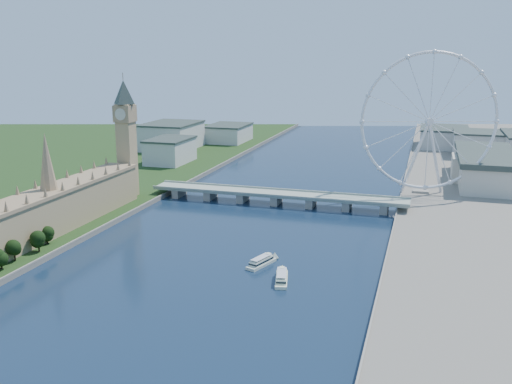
% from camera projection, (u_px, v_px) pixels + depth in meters
% --- Properties ---
extents(parliament_range, '(24.00, 200.00, 70.00)m').
position_uv_depth(parliament_range, '(51.00, 210.00, 396.39)').
color(parliament_range, tan).
rests_on(parliament_range, ground).
extents(big_ben, '(20.02, 20.02, 110.00)m').
position_uv_depth(big_ben, '(125.00, 123.00, 485.29)').
color(big_ben, tan).
rests_on(big_ben, ground).
extents(westminster_bridge, '(220.00, 22.00, 9.50)m').
position_uv_depth(westminster_bridge, '(277.00, 196.00, 483.78)').
color(westminster_bridge, gray).
rests_on(westminster_bridge, ground).
extents(london_eye, '(113.60, 39.12, 124.30)m').
position_uv_depth(london_eye, '(429.00, 122.00, 486.51)').
color(london_eye, silver).
rests_on(london_eye, ground).
extents(county_hall, '(54.00, 144.00, 35.00)m').
position_uv_depth(county_hall, '(484.00, 184.00, 556.63)').
color(county_hall, beige).
rests_on(county_hall, ground).
extents(city_skyline, '(505.00, 280.00, 32.00)m').
position_uv_depth(city_skyline, '(360.00, 142.00, 711.87)').
color(city_skyline, beige).
rests_on(city_skyline, ground).
extents(tour_boat_near, '(15.04, 27.30, 5.83)m').
position_uv_depth(tour_boat_near, '(261.00, 265.00, 344.78)').
color(tour_boat_near, beige).
rests_on(tour_boat_near, ground).
extents(tour_boat_far, '(12.67, 28.05, 5.98)m').
position_uv_depth(tour_boat_far, '(281.00, 282.00, 320.35)').
color(tour_boat_far, silver).
rests_on(tour_boat_far, ground).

